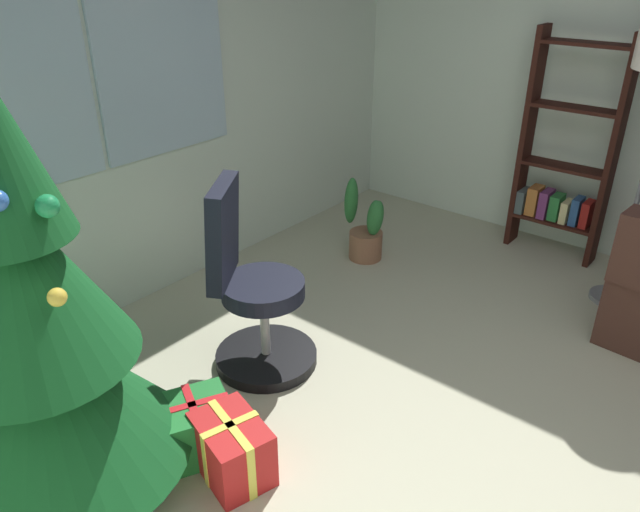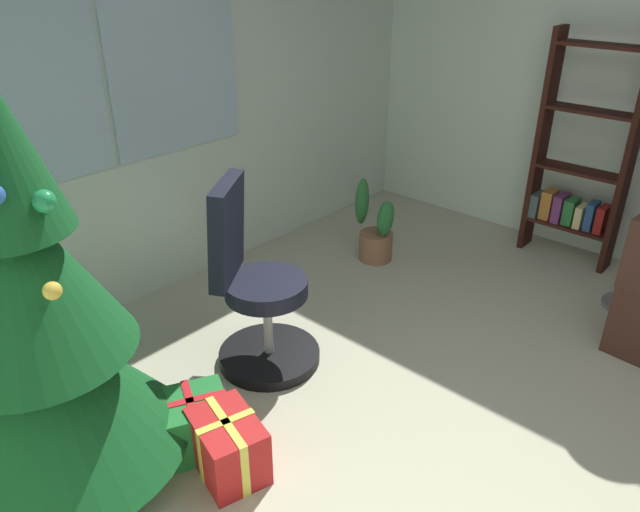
# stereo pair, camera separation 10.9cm
# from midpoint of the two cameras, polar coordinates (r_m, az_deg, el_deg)

# --- Properties ---
(ground_plane) EXTENTS (4.68, 5.15, 0.10)m
(ground_plane) POSITION_cam_midpoint_polar(r_m,az_deg,el_deg) (3.01, 20.96, -19.39)
(ground_plane) COLOR #BBB99C
(wall_back_with_windows) EXTENTS (4.68, 0.12, 2.77)m
(wall_back_with_windows) POSITION_cam_midpoint_polar(r_m,az_deg,el_deg) (3.82, -14.98, 16.40)
(wall_back_with_windows) COLOR silver
(wall_back_with_windows) RESTS_ON ground_plane
(holiday_tree) EXTENTS (1.04, 1.04, 2.29)m
(holiday_tree) POSITION_cam_midpoint_polar(r_m,az_deg,el_deg) (2.51, -24.38, -6.11)
(holiday_tree) COLOR #4C331E
(holiday_tree) RESTS_ON ground_plane
(gift_box_red) EXTENTS (0.34, 0.41, 0.28)m
(gift_box_red) POSITION_cam_midpoint_polar(r_m,az_deg,el_deg) (2.73, -7.58, -17.50)
(gift_box_red) COLOR red
(gift_box_red) RESTS_ON ground_plane
(gift_box_green) EXTENTS (0.41, 0.40, 0.27)m
(gift_box_green) POSITION_cam_midpoint_polar(r_m,az_deg,el_deg) (2.87, -10.92, -15.38)
(gift_box_green) COLOR #1E722D
(gift_box_green) RESTS_ON ground_plane
(office_chair) EXTENTS (0.58, 0.60, 1.05)m
(office_chair) POSITION_cam_midpoint_polar(r_m,az_deg,el_deg) (3.19, -5.15, -3.87)
(office_chair) COLOR black
(office_chair) RESTS_ON ground_plane
(bookshelf) EXTENTS (0.18, 0.64, 1.60)m
(bookshelf) POSITION_cam_midpoint_polar(r_m,az_deg,el_deg) (4.61, 24.01, 7.72)
(bookshelf) COLOR black
(bookshelf) RESTS_ON ground_plane
(potted_plant) EXTENTS (0.24, 0.40, 0.61)m
(potted_plant) POSITION_cam_midpoint_polar(r_m,az_deg,el_deg) (4.38, 6.02, 2.35)
(potted_plant) COLOR #8F5E44
(potted_plant) RESTS_ON ground_plane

